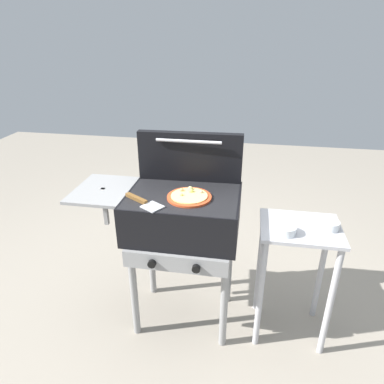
# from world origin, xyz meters

# --- Properties ---
(ground_plane) EXTENTS (8.00, 8.00, 0.00)m
(ground_plane) POSITION_xyz_m (0.00, 0.00, 0.00)
(ground_plane) COLOR gray
(grill) EXTENTS (0.96, 0.53, 0.90)m
(grill) POSITION_xyz_m (-0.01, -0.00, 0.76)
(grill) COLOR black
(grill) RESTS_ON ground_plane
(grill_lid_open) EXTENTS (0.63, 0.09, 0.30)m
(grill_lid_open) POSITION_xyz_m (0.00, 0.21, 1.05)
(grill_lid_open) COLOR black
(grill_lid_open) RESTS_ON grill
(pizza_cheese) EXTENTS (0.25, 0.25, 0.04)m
(pizza_cheese) POSITION_xyz_m (0.04, -0.04, 0.91)
(pizza_cheese) COLOR #C64723
(pizza_cheese) RESTS_ON grill
(spatula) EXTENTS (0.25, 0.19, 0.02)m
(spatula) POSITION_xyz_m (-0.19, -0.14, 0.91)
(spatula) COLOR #B7BABF
(spatula) RESTS_ON grill
(prep_table) EXTENTS (0.44, 0.36, 0.76)m
(prep_table) POSITION_xyz_m (0.66, 0.00, 0.54)
(prep_table) COLOR #B2B2B7
(prep_table) RESTS_ON ground_plane
(topping_bowl_near) EXTENTS (0.11, 0.11, 0.04)m
(topping_bowl_near) POSITION_xyz_m (0.57, -0.09, 0.78)
(topping_bowl_near) COLOR silver
(topping_bowl_near) RESTS_ON prep_table
(topping_bowl_far) EXTENTS (0.10, 0.10, 0.04)m
(topping_bowl_far) POSITION_xyz_m (0.81, 0.00, 0.78)
(topping_bowl_far) COLOR silver
(topping_bowl_far) RESTS_ON prep_table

